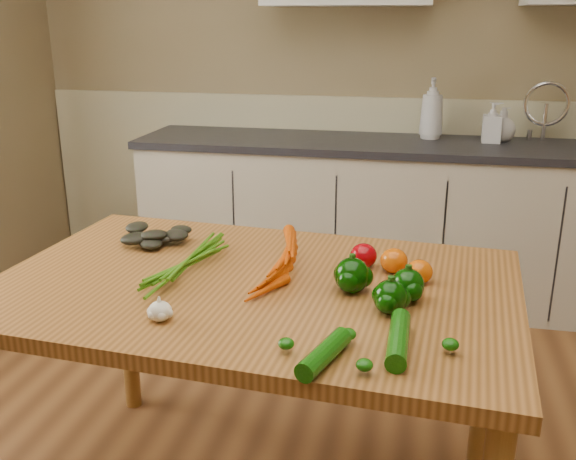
% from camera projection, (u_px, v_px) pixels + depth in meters
% --- Properties ---
extents(room, '(4.04, 5.04, 2.64)m').
position_uv_depth(room, '(279.00, 144.00, 1.55)').
color(room, brown).
rests_on(room, ground).
extents(counter_run, '(2.84, 0.64, 1.14)m').
position_uv_depth(counter_run, '(394.00, 219.00, 3.62)').
color(counter_run, '#B9B09A').
rests_on(counter_run, ground).
extents(table, '(1.57, 1.08, 0.81)m').
position_uv_depth(table, '(254.00, 309.00, 1.90)').
color(table, '#9D622D').
rests_on(table, ground).
extents(soap_bottle_a, '(0.13, 0.13, 0.33)m').
position_uv_depth(soap_bottle_a, '(432.00, 108.00, 3.52)').
color(soap_bottle_a, silver).
rests_on(soap_bottle_a, counter_run).
extents(soap_bottle_b, '(0.10, 0.10, 0.21)m').
position_uv_depth(soap_bottle_b, '(492.00, 122.00, 3.43)').
color(soap_bottle_b, silver).
rests_on(soap_bottle_b, counter_run).
extents(soap_bottle_c, '(0.18, 0.18, 0.18)m').
position_uv_depth(soap_bottle_c, '(503.00, 124.00, 3.47)').
color(soap_bottle_c, silver).
rests_on(soap_bottle_c, counter_run).
extents(carrot_bunch, '(0.29, 0.24, 0.08)m').
position_uv_depth(carrot_bunch, '(251.00, 263.00, 1.90)').
color(carrot_bunch, '#D54B05').
rests_on(carrot_bunch, table).
extents(leafy_greens, '(0.22, 0.19, 0.11)m').
position_uv_depth(leafy_greens, '(155.00, 229.00, 2.16)').
color(leafy_greens, black).
rests_on(leafy_greens, table).
extents(garlic_bulb, '(0.06, 0.06, 0.05)m').
position_uv_depth(garlic_bulb, '(160.00, 311.00, 1.62)').
color(garlic_bulb, white).
rests_on(garlic_bulb, table).
extents(pepper_a, '(0.10, 0.10, 0.10)m').
position_uv_depth(pepper_a, '(352.00, 275.00, 1.78)').
color(pepper_a, '#063102').
rests_on(pepper_a, table).
extents(pepper_b, '(0.09, 0.09, 0.09)m').
position_uv_depth(pepper_b, '(408.00, 285.00, 1.72)').
color(pepper_b, '#063102').
rests_on(pepper_b, table).
extents(pepper_c, '(0.09, 0.09, 0.09)m').
position_uv_depth(pepper_c, '(390.00, 297.00, 1.65)').
color(pepper_c, '#063102').
rests_on(pepper_c, table).
extents(tomato_a, '(0.08, 0.08, 0.08)m').
position_uv_depth(tomato_a, '(364.00, 256.00, 1.96)').
color(tomato_a, '#910209').
rests_on(tomato_a, table).
extents(tomato_b, '(0.08, 0.08, 0.08)m').
position_uv_depth(tomato_b, '(394.00, 261.00, 1.92)').
color(tomato_b, '#D45305').
rests_on(tomato_b, table).
extents(tomato_c, '(0.08, 0.08, 0.07)m').
position_uv_depth(tomato_c, '(419.00, 272.00, 1.85)').
color(tomato_c, '#D45305').
rests_on(tomato_c, table).
extents(zucchini_a, '(0.05, 0.23, 0.05)m').
position_uv_depth(zucchini_a, '(398.00, 339.00, 1.48)').
color(zucchini_a, '#0D4907').
rests_on(zucchini_a, table).
extents(zucchini_b, '(0.10, 0.20, 0.05)m').
position_uv_depth(zucchini_b, '(324.00, 354.00, 1.41)').
color(zucchini_b, '#0D4907').
rests_on(zucchini_b, table).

